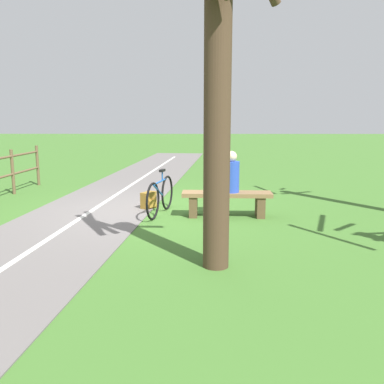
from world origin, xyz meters
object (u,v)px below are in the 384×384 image
at_px(person_seated, 231,174).
at_px(tree_far_right, 215,108).
at_px(backpack, 149,200).
at_px(bicycle, 160,196).
at_px(bench, 227,200).

distance_m(person_seated, tree_far_right, 3.15).
bearing_deg(backpack, person_seated, 157.54).
distance_m(person_seated, bicycle, 1.51).
bearing_deg(person_seated, backpack, -20.85).
height_order(bench, tree_far_right, tree_far_right).
relative_size(person_seated, backpack, 2.06).
bearing_deg(backpack, bicycle, 119.90).
relative_size(backpack, tree_far_right, 0.09).
bearing_deg(bicycle, person_seated, 95.43).
height_order(person_seated, bicycle, person_seated).
relative_size(person_seated, bicycle, 0.49).
height_order(person_seated, backpack, person_seated).
height_order(backpack, tree_far_right, tree_far_right).
bearing_deg(tree_far_right, backpack, -70.51).
relative_size(bench, bicycle, 1.08).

